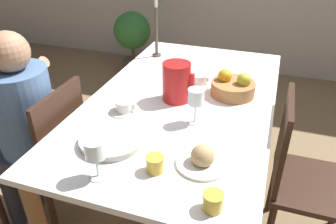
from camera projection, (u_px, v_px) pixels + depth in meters
name	position (u px, v px, depth m)	size (l,w,h in m)	color
ground_plane	(180.00, 202.00, 2.13)	(20.00, 20.00, 0.00)	#7F6647
dining_table	(182.00, 115.00, 1.79)	(0.94, 1.63, 0.77)	white
chair_person_side	(49.00, 156.00, 1.79)	(0.42, 0.42, 0.89)	#331E14
chair_opposite	(302.00, 176.00, 1.65)	(0.42, 0.42, 0.89)	#331E14
person_seated	(22.00, 123.00, 1.67)	(0.39, 0.41, 1.17)	#33333D
red_pitcher	(177.00, 82.00, 1.67)	(0.17, 0.15, 0.20)	red
wine_glass_water	(196.00, 98.00, 1.47)	(0.08, 0.08, 0.17)	white
wine_glass_juice	(95.00, 152.00, 1.15)	(0.08, 0.08, 0.16)	white
teacup_near_person	(124.00, 107.00, 1.60)	(0.15, 0.15, 0.06)	silver
teacup_across	(199.00, 80.00, 1.87)	(0.15, 0.15, 0.06)	silver
serving_tray	(112.00, 140.00, 1.38)	(0.27, 0.27, 0.03)	#B7B2A8
bread_plate	(202.00, 159.00, 1.26)	(0.21, 0.21, 0.09)	silver
jam_jar_amber	(155.00, 163.00, 1.22)	(0.07, 0.07, 0.06)	gold
jam_jar_red	(213.00, 201.00, 1.06)	(0.07, 0.07, 0.06)	gold
fruit_bowl	(233.00, 87.00, 1.75)	(0.23, 0.23, 0.13)	#9E6B3D
candlestick_tall	(156.00, 34.00, 2.19)	(0.06, 0.06, 0.38)	#4C4238
potted_plant	(132.00, 37.00, 3.63)	(0.41, 0.41, 0.73)	#4C4742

